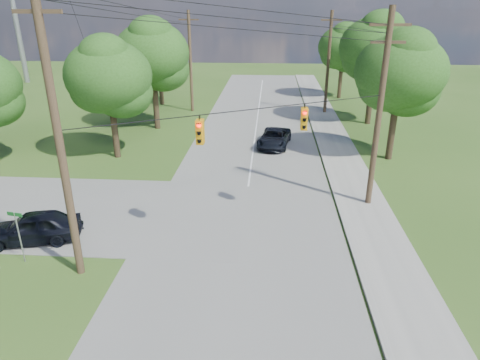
# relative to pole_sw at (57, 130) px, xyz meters

# --- Properties ---
(ground) EXTENTS (140.00, 140.00, 0.00)m
(ground) POSITION_rel_pole_sw_xyz_m (4.60, -0.40, -6.23)
(ground) COLOR #32541C
(ground) RESTS_ON ground
(main_road) EXTENTS (10.00, 100.00, 0.03)m
(main_road) POSITION_rel_pole_sw_xyz_m (6.60, 4.60, -6.21)
(main_road) COLOR gray
(main_road) RESTS_ON ground
(sidewalk_east) EXTENTS (2.60, 100.00, 0.12)m
(sidewalk_east) POSITION_rel_pole_sw_xyz_m (13.30, 4.60, -6.17)
(sidewalk_east) COLOR #ACA9A1
(sidewalk_east) RESTS_ON ground
(pole_sw) EXTENTS (2.00, 0.32, 12.00)m
(pole_sw) POSITION_rel_pole_sw_xyz_m (0.00, 0.00, 0.00)
(pole_sw) COLOR brown
(pole_sw) RESTS_ON ground
(pole_ne) EXTENTS (2.00, 0.32, 10.50)m
(pole_ne) POSITION_rel_pole_sw_xyz_m (13.50, 7.60, -0.76)
(pole_ne) COLOR brown
(pole_ne) RESTS_ON ground
(pole_north_e) EXTENTS (2.00, 0.32, 10.00)m
(pole_north_e) POSITION_rel_pole_sw_xyz_m (13.50, 29.60, -1.10)
(pole_north_e) COLOR brown
(pole_north_e) RESTS_ON ground
(pole_north_w) EXTENTS (2.00, 0.32, 10.00)m
(pole_north_w) POSITION_rel_pole_sw_xyz_m (-0.40, 29.60, -1.10)
(pole_north_w) COLOR brown
(pole_north_w) RESTS_ON ground
(power_lines) EXTENTS (13.93, 29.62, 4.93)m
(power_lines) POSITION_rel_pole_sw_xyz_m (6.10, 11.14, 2.93)
(power_lines) COLOR black
(power_lines) RESTS_ON ground
(traffic_signals) EXTENTS (4.91, 3.27, 1.05)m
(traffic_signals) POSITION_rel_pole_sw_xyz_m (7.15, 4.03, -0.73)
(traffic_signals) COLOR orange
(traffic_signals) RESTS_ON ground
(tree_w_near) EXTENTS (6.00, 6.00, 8.40)m
(tree_w_near) POSITION_rel_pole_sw_xyz_m (-3.40, 14.60, -0.30)
(tree_w_near) COLOR #412E20
(tree_w_near) RESTS_ON ground
(tree_w_mid) EXTENTS (6.40, 6.40, 9.22)m
(tree_w_mid) POSITION_rel_pole_sw_xyz_m (-2.40, 22.60, 0.35)
(tree_w_mid) COLOR #412E20
(tree_w_mid) RESTS_ON ground
(tree_w_far) EXTENTS (6.00, 6.00, 8.73)m
(tree_w_far) POSITION_rel_pole_sw_xyz_m (-4.40, 32.60, 0.02)
(tree_w_far) COLOR #412E20
(tree_w_far) RESTS_ON ground
(tree_e_near) EXTENTS (6.20, 6.20, 8.81)m
(tree_e_near) POSITION_rel_pole_sw_xyz_m (16.60, 15.60, 0.02)
(tree_e_near) COLOR #412E20
(tree_e_near) RESTS_ON ground
(tree_e_mid) EXTENTS (6.60, 6.60, 9.64)m
(tree_e_mid) POSITION_rel_pole_sw_xyz_m (17.10, 25.60, 0.68)
(tree_e_mid) COLOR #412E20
(tree_e_mid) RESTS_ON ground
(tree_e_far) EXTENTS (5.80, 5.80, 8.32)m
(tree_e_far) POSITION_rel_pole_sw_xyz_m (16.10, 37.60, -0.31)
(tree_e_far) COLOR #412E20
(tree_e_far) RESTS_ON ground
(car_cross_dark) EXTENTS (4.67, 2.78, 1.49)m
(car_cross_dark) POSITION_rel_pole_sw_xyz_m (-3.22, 2.30, -5.45)
(car_cross_dark) COLOR black
(car_cross_dark) RESTS_ON cross_road
(car_main_north) EXTENTS (2.96, 5.08, 1.33)m
(car_main_north) POSITION_rel_pole_sw_xyz_m (8.23, 17.93, -5.53)
(car_main_north) COLOR black
(car_main_north) RESTS_ON main_road
(street_name_sign) EXTENTS (0.72, 0.17, 2.43)m
(street_name_sign) POSITION_rel_pole_sw_xyz_m (-2.80, 0.60, -4.66)
(street_name_sign) COLOR #999C9E
(street_name_sign) RESTS_ON ground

